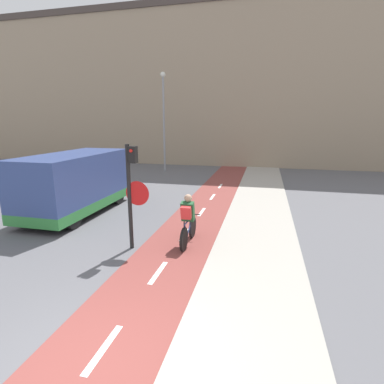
% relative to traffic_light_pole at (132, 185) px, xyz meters
% --- Properties ---
extents(ground_plane, '(120.00, 120.00, 0.00)m').
position_rel_traffic_light_pole_xyz_m(ground_plane, '(1.14, -4.21, -1.82)').
color(ground_plane, '#5B5B60').
extents(bike_lane, '(2.01, 60.00, 0.02)m').
position_rel_traffic_light_pole_xyz_m(bike_lane, '(1.14, -4.20, -1.81)').
color(bike_lane, brown).
rests_on(bike_lane, ground_plane).
extents(building_row_background, '(60.00, 5.20, 12.40)m').
position_rel_traffic_light_pole_xyz_m(building_row_background, '(1.14, 18.89, 4.39)').
color(building_row_background, gray).
rests_on(building_row_background, ground_plane).
extents(traffic_light_pole, '(0.67, 0.25, 2.92)m').
position_rel_traffic_light_pole_xyz_m(traffic_light_pole, '(0.00, 0.00, 0.00)').
color(traffic_light_pole, black).
rests_on(traffic_light_pole, ground_plane).
extents(street_lamp_far, '(0.36, 0.36, 6.76)m').
position_rel_traffic_light_pole_xyz_m(street_lamp_far, '(-3.53, 13.08, 2.32)').
color(street_lamp_far, gray).
rests_on(street_lamp_far, ground_plane).
extents(cyclist_near, '(0.46, 1.69, 1.50)m').
position_rel_traffic_light_pole_xyz_m(cyclist_near, '(1.40, 0.62, -1.10)').
color(cyclist_near, black).
rests_on(cyclist_near, ground_plane).
extents(van, '(2.06, 4.93, 2.32)m').
position_rel_traffic_light_pole_xyz_m(van, '(-3.55, 2.57, -0.67)').
color(van, '#334784').
rests_on(van, ground_plane).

